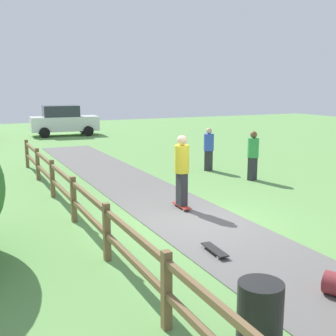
{
  "coord_description": "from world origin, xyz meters",
  "views": [
    {
      "loc": [
        -4.88,
        -8.67,
        3.22
      ],
      "look_at": [
        0.11,
        1.76,
        1.0
      ],
      "focal_mm": 46.55,
      "sensor_mm": 36.0,
      "label": 1
    }
  ],
  "objects_px": {
    "skater_riding": "(182,168)",
    "bystander_green": "(253,153)",
    "trash_bin": "(260,318)",
    "skateboard_loose": "(215,250)",
    "bystander_blue": "(209,147)",
    "parked_car_white": "(64,121)"
  },
  "relations": [
    {
      "from": "trash_bin",
      "to": "skateboard_loose",
      "type": "xyz_separation_m",
      "value": [
        1.16,
        2.91,
        -0.36
      ]
    },
    {
      "from": "trash_bin",
      "to": "parked_car_white",
      "type": "relative_size",
      "value": 0.21
    },
    {
      "from": "bystander_blue",
      "to": "trash_bin",
      "type": "bearing_deg",
      "value": -117.7
    },
    {
      "from": "bystander_green",
      "to": "skater_riding",
      "type": "bearing_deg",
      "value": -151.03
    },
    {
      "from": "skater_riding",
      "to": "bystander_blue",
      "type": "bearing_deg",
      "value": 51.74
    },
    {
      "from": "bystander_green",
      "to": "parked_car_white",
      "type": "relative_size",
      "value": 0.39
    },
    {
      "from": "skater_riding",
      "to": "skateboard_loose",
      "type": "relative_size",
      "value": 2.38
    },
    {
      "from": "skater_riding",
      "to": "skateboard_loose",
      "type": "xyz_separation_m",
      "value": [
        -0.86,
        -3.04,
        -1.02
      ]
    },
    {
      "from": "trash_bin",
      "to": "skateboard_loose",
      "type": "relative_size",
      "value": 1.11
    },
    {
      "from": "bystander_green",
      "to": "bystander_blue",
      "type": "height_order",
      "value": "bystander_green"
    },
    {
      "from": "skater_riding",
      "to": "parked_car_white",
      "type": "xyz_separation_m",
      "value": [
        0.9,
        18.24,
        -0.15
      ]
    },
    {
      "from": "parked_car_white",
      "to": "bystander_green",
      "type": "bearing_deg",
      "value": -79.76
    },
    {
      "from": "skateboard_loose",
      "to": "bystander_green",
      "type": "bearing_deg",
      "value": 47.83
    },
    {
      "from": "skater_riding",
      "to": "bystander_green",
      "type": "distance_m",
      "value": 4.36
    },
    {
      "from": "skateboard_loose",
      "to": "bystander_blue",
      "type": "relative_size",
      "value": 0.5
    },
    {
      "from": "trash_bin",
      "to": "bystander_green",
      "type": "bearing_deg",
      "value": 54.15
    },
    {
      "from": "bystander_green",
      "to": "bystander_blue",
      "type": "bearing_deg",
      "value": 103.03
    },
    {
      "from": "skater_riding",
      "to": "bystander_green",
      "type": "xyz_separation_m",
      "value": [
        3.81,
        2.11,
        -0.18
      ]
    },
    {
      "from": "trash_bin",
      "to": "bystander_blue",
      "type": "xyz_separation_m",
      "value": [
        5.34,
        10.18,
        0.44
      ]
    },
    {
      "from": "skater_riding",
      "to": "bystander_green",
      "type": "relative_size",
      "value": 1.15
    },
    {
      "from": "bystander_green",
      "to": "parked_car_white",
      "type": "bearing_deg",
      "value": 100.24
    },
    {
      "from": "skater_riding",
      "to": "skateboard_loose",
      "type": "distance_m",
      "value": 3.32
    }
  ]
}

